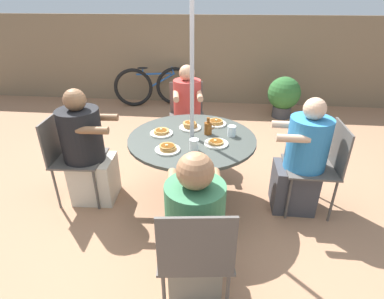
% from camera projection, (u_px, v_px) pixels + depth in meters
% --- Properties ---
extents(ground_plane, '(12.00, 12.00, 0.00)m').
position_uv_depth(ground_plane, '(192.00, 199.00, 3.16)').
color(ground_plane, '#9E7051').
extents(back_fence, '(10.00, 0.06, 1.60)m').
position_uv_depth(back_fence, '(210.00, 61.00, 5.65)').
color(back_fence, '#7A664C').
rests_on(back_fence, ground).
extents(patio_table, '(1.21, 1.21, 0.72)m').
position_uv_depth(patio_table, '(192.00, 150.00, 2.88)').
color(patio_table, '#383D38').
rests_on(patio_table, ground).
extents(umbrella_pole, '(0.04, 0.04, 2.35)m').
position_uv_depth(umbrella_pole, '(192.00, 90.00, 2.61)').
color(umbrella_pole, '#ADADB2').
rests_on(umbrella_pole, ground).
extents(patio_chair_north, '(0.52, 0.52, 0.90)m').
position_uv_depth(patio_chair_north, '(196.00, 250.00, 1.84)').
color(patio_chair_north, '#514C47').
rests_on(patio_chair_north, ground).
extents(diner_north, '(0.43, 0.56, 1.12)m').
position_uv_depth(diner_north, '(195.00, 232.00, 2.01)').
color(diner_north, gray).
rests_on(diner_north, ground).
extents(patio_chair_east, '(0.47, 0.47, 0.90)m').
position_uv_depth(patio_chair_east, '(321.00, 162.00, 2.80)').
color(patio_chair_east, '#514C47').
rests_on(patio_chair_east, ground).
extents(diner_east, '(0.51, 0.38, 1.14)m').
position_uv_depth(diner_east, '(301.00, 162.00, 2.82)').
color(diner_east, '#3D3D42').
rests_on(diner_east, ground).
extents(patio_chair_south, '(0.53, 0.53, 0.90)m').
position_uv_depth(patio_chair_south, '(187.00, 112.00, 3.99)').
color(patio_chair_south, '#514C47').
rests_on(patio_chair_south, ground).
extents(diner_south, '(0.41, 0.53, 1.17)m').
position_uv_depth(diner_south, '(187.00, 116.00, 3.83)').
color(diner_south, slate).
rests_on(diner_south, ground).
extents(patio_chair_west, '(0.49, 0.49, 0.90)m').
position_uv_depth(patio_chair_west, '(70.00, 153.00, 2.96)').
color(patio_chair_west, '#514C47').
rests_on(patio_chair_west, ground).
extents(diner_west, '(0.54, 0.41, 1.17)m').
position_uv_depth(diner_west, '(87.00, 153.00, 2.95)').
color(diner_west, beige).
rests_on(diner_west, ground).
extents(pancake_plate_a, '(0.22, 0.22, 0.08)m').
position_uv_depth(pancake_plate_a, '(190.00, 126.00, 2.99)').
color(pancake_plate_a, silver).
rests_on(pancake_plate_a, patio_table).
extents(pancake_plate_b, '(0.22, 0.22, 0.06)m').
position_uv_depth(pancake_plate_b, '(168.00, 149.00, 2.57)').
color(pancake_plate_b, silver).
rests_on(pancake_plate_b, patio_table).
extents(pancake_plate_c, '(0.22, 0.22, 0.05)m').
position_uv_depth(pancake_plate_c, '(216.00, 143.00, 2.68)').
color(pancake_plate_c, silver).
rests_on(pancake_plate_c, patio_table).
extents(pancake_plate_d, '(0.22, 0.22, 0.06)m').
position_uv_depth(pancake_plate_d, '(216.00, 123.00, 3.09)').
color(pancake_plate_d, silver).
rests_on(pancake_plate_d, patio_table).
extents(pancake_plate_e, '(0.22, 0.22, 0.05)m').
position_uv_depth(pancake_plate_e, '(161.00, 132.00, 2.87)').
color(pancake_plate_e, silver).
rests_on(pancake_plate_e, patio_table).
extents(syrup_bottle, '(0.10, 0.07, 0.17)m').
position_uv_depth(syrup_bottle, '(208.00, 128.00, 2.86)').
color(syrup_bottle, brown).
rests_on(syrup_bottle, patio_table).
extents(coffee_cup, '(0.08, 0.08, 0.11)m').
position_uv_depth(coffee_cup, '(194.00, 145.00, 2.56)').
color(coffee_cup, white).
rests_on(coffee_cup, patio_table).
extents(drinking_glass_a, '(0.08, 0.08, 0.10)m').
position_uv_depth(drinking_glass_a, '(232.00, 131.00, 2.82)').
color(drinking_glass_a, silver).
rests_on(drinking_glass_a, patio_table).
extents(bicycle, '(1.48, 0.51, 0.74)m').
position_uv_depth(bicycle, '(154.00, 86.00, 5.67)').
color(bicycle, black).
rests_on(bicycle, ground).
extents(potted_shrub, '(0.55, 0.55, 0.70)m').
position_uv_depth(potted_shrub, '(284.00, 95.00, 5.10)').
color(potted_shrub, '#3D3D3F').
rests_on(potted_shrub, ground).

